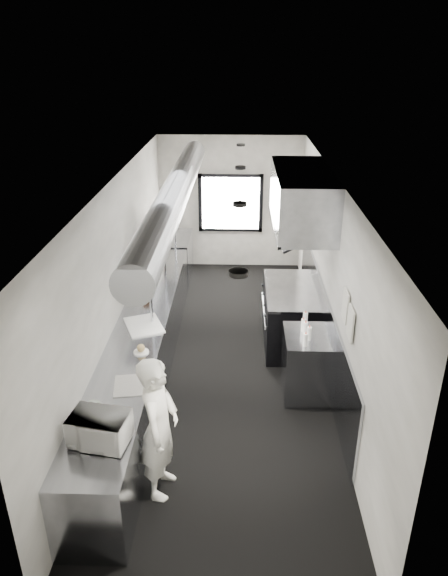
# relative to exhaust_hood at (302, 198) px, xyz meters

# --- Properties ---
(floor) EXTENTS (3.00, 8.00, 0.01)m
(floor) POSITION_rel_exhaust_hood_xyz_m (-1.10, -0.70, -2.39)
(floor) COLOR black
(floor) RESTS_ON ground
(ceiling) EXTENTS (3.00, 8.00, 0.01)m
(ceiling) POSITION_rel_exhaust_hood_xyz_m (-1.10, -0.70, 0.41)
(ceiling) COLOR silver
(ceiling) RESTS_ON wall_back
(wall_back) EXTENTS (3.00, 0.02, 2.80)m
(wall_back) POSITION_rel_exhaust_hood_xyz_m (-1.10, 3.30, -0.99)
(wall_back) COLOR silver
(wall_back) RESTS_ON floor
(wall_front) EXTENTS (3.00, 0.02, 2.80)m
(wall_front) POSITION_rel_exhaust_hood_xyz_m (-1.10, -4.70, -0.99)
(wall_front) COLOR silver
(wall_front) RESTS_ON floor
(wall_left) EXTENTS (0.02, 8.00, 2.80)m
(wall_left) POSITION_rel_exhaust_hood_xyz_m (-2.60, -0.70, -0.99)
(wall_left) COLOR silver
(wall_left) RESTS_ON floor
(wall_right) EXTENTS (0.02, 8.00, 2.80)m
(wall_right) POSITION_rel_exhaust_hood_xyz_m (0.40, -0.70, -0.99)
(wall_right) COLOR silver
(wall_right) RESTS_ON floor
(wall_cladding) EXTENTS (0.03, 5.50, 1.10)m
(wall_cladding) POSITION_rel_exhaust_hood_xyz_m (0.38, -0.40, -1.84)
(wall_cladding) COLOR gray
(wall_cladding) RESTS_ON wall_right
(hvac_duct) EXTENTS (0.40, 6.40, 0.40)m
(hvac_duct) POSITION_rel_exhaust_hood_xyz_m (-1.80, -0.30, 0.16)
(hvac_duct) COLOR gray
(hvac_duct) RESTS_ON ceiling
(service_window) EXTENTS (1.36, 0.05, 1.25)m
(service_window) POSITION_rel_exhaust_hood_xyz_m (-1.10, 3.26, -0.99)
(service_window) COLOR white
(service_window) RESTS_ON wall_back
(exhaust_hood) EXTENTS (0.81, 2.20, 0.88)m
(exhaust_hood) POSITION_rel_exhaust_hood_xyz_m (0.00, 0.00, 0.00)
(exhaust_hood) COLOR gray
(exhaust_hood) RESTS_ON ceiling
(prep_counter) EXTENTS (0.70, 6.00, 0.90)m
(prep_counter) POSITION_rel_exhaust_hood_xyz_m (-2.25, -1.20, -1.94)
(prep_counter) COLOR gray
(prep_counter) RESTS_ON floor
(pass_shelf) EXTENTS (0.45, 3.00, 0.68)m
(pass_shelf) POSITION_rel_exhaust_hood_xyz_m (-2.29, 0.30, -0.86)
(pass_shelf) COLOR gray
(pass_shelf) RESTS_ON prep_counter
(range) EXTENTS (0.88, 1.60, 0.94)m
(range) POSITION_rel_exhaust_hood_xyz_m (-0.06, 0.00, -1.92)
(range) COLOR black
(range) RESTS_ON floor
(bottle_station) EXTENTS (0.65, 0.80, 0.90)m
(bottle_station) POSITION_rel_exhaust_hood_xyz_m (0.05, -1.40, -1.94)
(bottle_station) COLOR gray
(bottle_station) RESTS_ON floor
(far_work_table) EXTENTS (0.70, 1.20, 0.90)m
(far_work_table) POSITION_rel_exhaust_hood_xyz_m (-2.25, 2.50, -1.94)
(far_work_table) COLOR gray
(far_work_table) RESTS_ON floor
(notice_sheet_a) EXTENTS (0.02, 0.28, 0.38)m
(notice_sheet_a) POSITION_rel_exhaust_hood_xyz_m (0.37, -1.90, -0.79)
(notice_sheet_a) COLOR silver
(notice_sheet_a) RESTS_ON wall_right
(notice_sheet_b) EXTENTS (0.02, 0.28, 0.38)m
(notice_sheet_b) POSITION_rel_exhaust_hood_xyz_m (0.37, -2.25, -0.84)
(notice_sheet_b) COLOR silver
(notice_sheet_b) RESTS_ON wall_right
(line_cook) EXTENTS (0.46, 0.64, 1.64)m
(line_cook) POSITION_rel_exhaust_hood_xyz_m (-1.70, -3.22, -1.57)
(line_cook) COLOR white
(line_cook) RESTS_ON floor
(microwave) EXTENTS (0.57, 0.47, 0.31)m
(microwave) POSITION_rel_exhaust_hood_xyz_m (-2.21, -3.54, -1.34)
(microwave) COLOR white
(microwave) RESTS_ON prep_counter
(deli_tub_a) EXTENTS (0.17, 0.17, 0.10)m
(deli_tub_a) POSITION_rel_exhaust_hood_xyz_m (-2.40, -3.08, -1.44)
(deli_tub_a) COLOR #A8B3A5
(deli_tub_a) RESTS_ON prep_counter
(deli_tub_b) EXTENTS (0.18, 0.18, 0.10)m
(deli_tub_b) POSITION_rel_exhaust_hood_xyz_m (-2.43, -3.37, -1.44)
(deli_tub_b) COLOR #A8B3A5
(deli_tub_b) RESTS_ON prep_counter
(newspaper) EXTENTS (0.40, 0.47, 0.01)m
(newspaper) POSITION_rel_exhaust_hood_xyz_m (-2.12, -2.61, -1.49)
(newspaper) COLOR beige
(newspaper) RESTS_ON prep_counter
(small_plate) EXTENTS (0.23, 0.23, 0.02)m
(small_plate) POSITION_rel_exhaust_hood_xyz_m (-2.11, -1.90, -1.48)
(small_plate) COLOR white
(small_plate) RESTS_ON prep_counter
(pastry) EXTENTS (0.10, 0.10, 0.10)m
(pastry) POSITION_rel_exhaust_hood_xyz_m (-2.11, -1.90, -1.42)
(pastry) COLOR tan
(pastry) RESTS_ON small_plate
(cutting_board) EXTENTS (0.65, 0.73, 0.02)m
(cutting_board) POSITION_rel_exhaust_hood_xyz_m (-2.20, -1.21, -1.48)
(cutting_board) COLOR white
(cutting_board) RESTS_ON prep_counter
(knife_block) EXTENTS (0.14, 0.25, 0.26)m
(knife_block) POSITION_rel_exhaust_hood_xyz_m (-2.36, -0.05, -1.36)
(knife_block) COLOR #502C1C
(knife_block) RESTS_ON prep_counter
(plate_stack_a) EXTENTS (0.29, 0.29, 0.27)m
(plate_stack_a) POSITION_rel_exhaust_hood_xyz_m (-2.28, -0.31, -0.69)
(plate_stack_a) COLOR white
(plate_stack_a) RESTS_ON pass_shelf
(plate_stack_b) EXTENTS (0.28, 0.28, 0.33)m
(plate_stack_b) POSITION_rel_exhaust_hood_xyz_m (-2.29, -0.12, -0.66)
(plate_stack_b) COLOR white
(plate_stack_b) RESTS_ON pass_shelf
(plate_stack_c) EXTENTS (0.31, 0.31, 0.36)m
(plate_stack_c) POSITION_rel_exhaust_hood_xyz_m (-2.31, 0.64, -0.64)
(plate_stack_c) COLOR white
(plate_stack_c) RESTS_ON pass_shelf
(plate_stack_d) EXTENTS (0.28, 0.28, 0.40)m
(plate_stack_d) POSITION_rel_exhaust_hood_xyz_m (-2.27, 1.00, -0.62)
(plate_stack_d) COLOR white
(plate_stack_d) RESTS_ON pass_shelf
(squeeze_bottle_a) EXTENTS (0.07, 0.07, 0.18)m
(squeeze_bottle_a) POSITION_rel_exhaust_hood_xyz_m (-0.03, -1.67, -1.40)
(squeeze_bottle_a) COLOR white
(squeeze_bottle_a) RESTS_ON bottle_station
(squeeze_bottle_b) EXTENTS (0.07, 0.07, 0.19)m
(squeeze_bottle_b) POSITION_rel_exhaust_hood_xyz_m (0.03, -1.51, -1.40)
(squeeze_bottle_b) COLOR white
(squeeze_bottle_b) RESTS_ON bottle_station
(squeeze_bottle_c) EXTENTS (0.08, 0.08, 0.18)m
(squeeze_bottle_c) POSITION_rel_exhaust_hood_xyz_m (-0.00, -1.37, -1.40)
(squeeze_bottle_c) COLOR white
(squeeze_bottle_c) RESTS_ON bottle_station
(squeeze_bottle_d) EXTENTS (0.07, 0.07, 0.18)m
(squeeze_bottle_d) POSITION_rel_exhaust_hood_xyz_m (-0.02, -1.28, -1.40)
(squeeze_bottle_d) COLOR white
(squeeze_bottle_d) RESTS_ON bottle_station
(squeeze_bottle_e) EXTENTS (0.07, 0.07, 0.20)m
(squeeze_bottle_e) POSITION_rel_exhaust_hood_xyz_m (0.02, -1.11, -1.39)
(squeeze_bottle_e) COLOR white
(squeeze_bottle_e) RESTS_ON bottle_station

